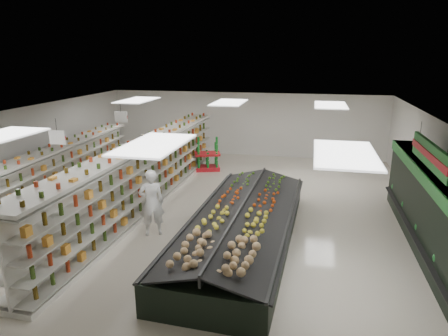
% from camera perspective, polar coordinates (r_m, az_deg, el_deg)
% --- Properties ---
extents(floor, '(16.00, 16.00, 0.00)m').
position_cam_1_polar(floor, '(13.41, -2.82, -6.20)').
color(floor, beige).
rests_on(floor, ground).
extents(ceiling, '(14.00, 16.00, 0.02)m').
position_cam_1_polar(ceiling, '(12.56, -3.02, 7.45)').
color(ceiling, white).
rests_on(ceiling, wall_back).
extents(wall_back, '(14.00, 0.02, 3.20)m').
position_cam_1_polar(wall_back, '(20.54, 3.00, 6.26)').
color(wall_back, white).
rests_on(wall_back, floor).
extents(wall_front, '(14.00, 0.02, 3.20)m').
position_cam_1_polar(wall_front, '(6.22, -23.91, -19.36)').
color(wall_front, white).
rests_on(wall_front, floor).
extents(wall_left, '(0.02, 16.00, 3.20)m').
position_cam_1_polar(wall_left, '(16.17, -27.61, 1.79)').
color(wall_left, white).
rests_on(wall_left, floor).
extents(wall_right, '(0.02, 16.00, 3.20)m').
position_cam_1_polar(wall_right, '(12.99, 28.41, -1.44)').
color(wall_right, white).
rests_on(wall_right, floor).
extents(produce_wall_case, '(0.93, 8.00, 2.20)m').
position_cam_1_polar(produce_wall_case, '(11.60, 27.86, -5.18)').
color(produce_wall_case, black).
rests_on(produce_wall_case, floor).
extents(aisle_sign_near, '(0.52, 0.06, 0.75)m').
position_cam_1_polar(aisle_sign_near, '(12.46, -22.70, 4.07)').
color(aisle_sign_near, white).
rests_on(aisle_sign_near, ceiling).
extents(aisle_sign_far, '(0.52, 0.06, 0.75)m').
position_cam_1_polar(aisle_sign_far, '(15.85, -14.50, 7.10)').
color(aisle_sign_far, white).
rests_on(aisle_sign_far, ceiling).
extents(hortifruti_banner, '(0.12, 3.20, 0.95)m').
position_cam_1_polar(hortifruti_banner, '(11.14, 27.38, 1.67)').
color(hortifruti_banner, '#1F7629').
rests_on(hortifruti_banner, ceiling).
extents(gondola_left, '(1.24, 10.98, 1.90)m').
position_cam_1_polar(gondola_left, '(15.08, -23.65, -1.52)').
color(gondola_left, silver).
rests_on(gondola_left, floor).
extents(gondola_center, '(1.30, 12.92, 2.24)m').
position_cam_1_polar(gondola_center, '(13.93, -11.13, -1.16)').
color(gondola_center, silver).
rests_on(gondola_center, floor).
extents(produce_island, '(3.07, 7.72, 1.14)m').
position_cam_1_polar(produce_island, '(11.11, 2.61, -8.17)').
color(produce_island, black).
rests_on(produce_island, floor).
extents(soda_endcap, '(1.30, 1.08, 1.43)m').
position_cam_1_polar(soda_endcap, '(17.90, -2.40, 1.85)').
color(soda_endcap, red).
rests_on(soda_endcap, floor).
extents(shopper_main, '(0.85, 0.73, 1.97)m').
position_cam_1_polar(shopper_main, '(11.59, -10.31, -4.89)').
color(shopper_main, white).
rests_on(shopper_main, floor).
extents(shopper_background, '(0.73, 0.88, 1.55)m').
position_cam_1_polar(shopper_background, '(17.15, -13.20, 1.08)').
color(shopper_background, tan).
rests_on(shopper_background, floor).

